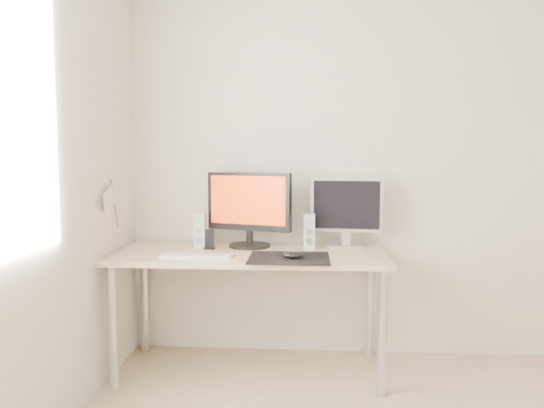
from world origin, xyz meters
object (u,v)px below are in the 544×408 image
object	(u,v)px
second_monitor	(347,208)
keyboard	(198,256)
main_monitor	(249,207)
speaker_left	(200,230)
phone_dock	(210,243)
mouse	(293,255)
speaker_right	(309,231)
desk	(251,265)

from	to	relation	value
second_monitor	keyboard	distance (m)	0.98
main_monitor	speaker_left	bearing A→B (deg)	-177.21
main_monitor	phone_dock	distance (m)	0.33
mouse	speaker_right	xyz separation A→B (m)	(0.09, 0.36, 0.08)
speaker_right	keyboard	world-z (taller)	speaker_right
mouse	speaker_right	world-z (taller)	speaker_right
speaker_left	phone_dock	world-z (taller)	speaker_left
mouse	main_monitor	bearing A→B (deg)	127.09
main_monitor	mouse	bearing A→B (deg)	-52.91
keyboard	phone_dock	bearing A→B (deg)	85.78
desk	speaker_right	distance (m)	0.42
desk	keyboard	xyz separation A→B (m)	(-0.28, -0.18, 0.09)
keyboard	phone_dock	size ratio (longest dim) A/B	3.47
speaker_left	desk	bearing A→B (deg)	-25.02
keyboard	main_monitor	bearing A→B (deg)	54.04
mouse	phone_dock	size ratio (longest dim) A/B	0.93
speaker_right	keyboard	distance (m)	0.72
main_monitor	speaker_left	distance (m)	0.34
second_monitor	phone_dock	bearing A→B (deg)	-170.45
mouse	phone_dock	distance (m)	0.59
desk	phone_dock	bearing A→B (deg)	161.83
second_monitor	mouse	bearing A→B (deg)	-127.09
desk	keyboard	world-z (taller)	keyboard
speaker_right	second_monitor	bearing A→B (deg)	16.75
main_monitor	keyboard	bearing A→B (deg)	-125.96
second_monitor	keyboard	bearing A→B (deg)	-154.74
desk	main_monitor	world-z (taller)	main_monitor
mouse	main_monitor	size ratio (longest dim) A/B	0.21
desk	speaker_left	xyz separation A→B (m)	(-0.33, 0.16, 0.18)
main_monitor	phone_dock	xyz separation A→B (m)	(-0.23, -0.08, -0.22)
speaker_left	speaker_right	bearing A→B (deg)	0.19
speaker_left	mouse	bearing A→B (deg)	-31.40
desk	speaker_right	size ratio (longest dim) A/B	7.51
phone_dock	keyboard	bearing A→B (deg)	-94.22
mouse	keyboard	distance (m)	0.54
speaker_left	phone_dock	xyz separation A→B (m)	(0.07, -0.07, -0.07)
main_monitor	keyboard	xyz separation A→B (m)	(-0.25, -0.35, -0.25)
speaker_left	phone_dock	bearing A→B (deg)	-44.40
mouse	second_monitor	xyz separation A→B (m)	(0.33, 0.43, 0.22)
desk	second_monitor	world-z (taller)	second_monitor
desk	main_monitor	distance (m)	0.37
mouse	speaker_right	size ratio (longest dim) A/B	0.54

